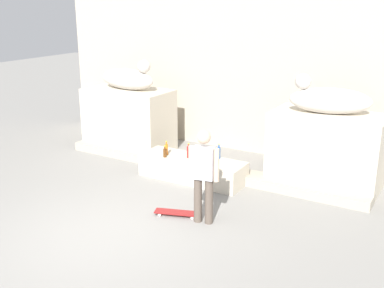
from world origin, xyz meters
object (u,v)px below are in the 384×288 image
Objects in this scene: skater at (204,173)px; statue_reclining_left at (128,78)px; statue_reclining_right at (328,99)px; bottle_blue at (219,152)px; bottle_brown at (165,153)px; skateboard at (177,213)px; bottle_red at (189,152)px; bottle_orange at (166,149)px.

statue_reclining_left is at bearing 132.07° from skater.
bottle_blue is (-2.02, -0.78, -1.23)m from statue_reclining_right.
statue_reclining_right is at bearing 52.70° from skater.
skater is 6.51× the size of bottle_brown.
statue_reclining_right is at bearing 37.01° from skateboard.
bottle_brown is at bearing 110.93° from skateboard.
statue_reclining_left and statue_reclining_right have the same top height.
bottle_red is (-1.29, 1.64, -0.31)m from skater.
skateboard is 1.96m from bottle_brown.
statue_reclining_left is 0.96× the size of statue_reclining_right.
bottle_red is at bearing -21.45° from statue_reclining_left.
bottle_red is 0.51m from bottle_brown.
bottle_blue is 1.04× the size of bottle_orange.
skater is at bearing -33.70° from statue_reclining_left.
bottle_brown is at bearing 129.44° from skater.
bottle_red is (-2.59, -1.07, -1.23)m from statue_reclining_right.
bottle_blue is at bearing 26.67° from bottle_brown.
skater is at bearing 50.91° from statue_reclining_right.
bottle_orange is at bearing -28.57° from statue_reclining_left.
statue_reclining_right reaches higher than bottle_blue.
skateboard is (3.17, -2.75, -1.78)m from statue_reclining_left.
bottle_orange is at bearing -173.12° from bottle_red.
skater is 2.08m from bottle_blue.
skateboard is at bearing -65.67° from bottle_red.
skater reaches higher than bottle_orange.
statue_reclining_left is 0.97× the size of skater.
skater is 2.11m from bottle_red.
skater is 2.03× the size of skateboard.
bottle_brown is (-0.46, -0.23, -0.03)m from bottle_red.
bottle_red is at bearing 26.60° from bottle_brown.
skateboard is (-0.53, -0.03, -0.86)m from skater.
skateboard is at bearing -49.90° from bottle_brown.
skateboard is (-1.84, -2.74, -1.78)m from statue_reclining_right.
bottle_brown is (1.95, -1.31, -1.26)m from statue_reclining_left.
statue_reclining_left is at bearing -13.49° from statue_reclining_right.
skateboard is 2.05m from bottle_blue.
statue_reclining_left reaches higher than bottle_brown.
skateboard is 2.70× the size of bottle_orange.
bottle_red is (2.41, -1.08, -1.23)m from statue_reclining_left.
bottle_blue reaches higher than bottle_orange.
statue_reclining_right is 5.55× the size of bottle_orange.
skater is 1.01m from skateboard.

